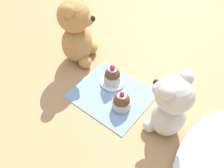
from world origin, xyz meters
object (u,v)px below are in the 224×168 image
Objects in this scene: teddy_bear_tan at (77,32)px; cupcake_near_tan_bear at (112,76)px; saucer_plate at (112,82)px; teddy_bear_cream at (170,106)px; cupcake_near_cream_bear at (122,102)px.

teddy_bear_tan reaches higher than cupcake_near_tan_bear.
teddy_bear_cream is at bearing 79.33° from saucer_plate.
cupcake_near_tan_bear is at bearing -92.16° from teddy_bear_cream.
teddy_bear_tan is at bearing -98.66° from cupcake_near_tan_bear.
saucer_plate is at bearing 26.57° from cupcake_near_tan_bear.
cupcake_near_tan_bear is at bearing -125.77° from cupcake_near_cream_bear.
teddy_bear_cream is at bearing 79.33° from cupcake_near_tan_bear.
teddy_bear_tan is 0.19m from cupcake_near_tan_bear.
saucer_plate is 0.03m from cupcake_near_tan_bear.
cupcake_near_cream_bear is at bearing -74.59° from teddy_bear_cream.
cupcake_near_tan_bear is (-0.04, -0.23, -0.07)m from teddy_bear_cream.
teddy_bear_cream is 0.89× the size of teddy_bear_tan.
teddy_bear_tan is 0.21m from saucer_plate.
teddy_bear_cream is 0.16m from cupcake_near_cream_bear.
teddy_bear_tan reaches higher than teddy_bear_cream.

